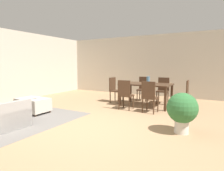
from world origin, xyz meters
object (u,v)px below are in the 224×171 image
(dining_chair_head_west, at_px, (115,88))
(potted_plant, at_px, (182,109))
(vase_centerpiece, at_px, (148,80))
(dining_chair_near_left, at_px, (125,93))
(dining_chair_far_right, at_px, (163,89))
(book_on_ottoman, at_px, (38,98))
(dining_chair_far_left, at_px, (143,87))
(dining_chair_near_right, at_px, (149,95))
(ottoman_table, at_px, (33,105))
(dining_table, at_px, (146,86))
(dining_chair_head_east, at_px, (184,93))

(dining_chair_head_west, relative_size, potted_plant, 1.11)
(vase_centerpiece, height_order, potted_plant, vase_centerpiece)
(dining_chair_near_left, bearing_deg, dining_chair_far_right, 66.09)
(dining_chair_near_left, distance_m, dining_chair_far_right, 1.82)
(dining_chair_head_west, xyz_separation_m, book_on_ottoman, (-1.16, -2.48, -0.08))
(dining_chair_near_left, bearing_deg, potted_plant, -34.16)
(dining_chair_far_left, height_order, dining_chair_head_west, same)
(dining_chair_near_right, height_order, dining_chair_head_west, same)
(ottoman_table, xyz_separation_m, dining_table, (2.52, 2.50, 0.43))
(dining_chair_near_right, xyz_separation_m, dining_chair_far_left, (-0.82, 1.77, 0.00))
(dining_chair_near_left, xyz_separation_m, book_on_ottoman, (-2.01, -1.59, -0.08))
(dining_chair_near_left, distance_m, dining_chair_far_left, 1.74)
(ottoman_table, bearing_deg, book_on_ottoman, 23.39)
(dining_chair_near_left, height_order, book_on_ottoman, dining_chair_near_left)
(ottoman_table, xyz_separation_m, dining_chair_head_east, (3.74, 2.48, 0.28))
(dining_chair_near_left, height_order, vase_centerpiece, vase_centerpiece)
(dining_chair_far_right, bearing_deg, dining_table, -113.93)
(dining_chair_near_right, height_order, book_on_ottoman, dining_chair_near_right)
(book_on_ottoman, bearing_deg, dining_chair_near_right, 29.29)
(dining_table, xyz_separation_m, vase_centerpiece, (0.08, -0.03, 0.21))
(vase_centerpiece, bearing_deg, dining_chair_head_west, 177.00)
(dining_chair_head_east, bearing_deg, dining_chair_near_left, -152.52)
(ottoman_table, bearing_deg, dining_chair_head_east, 33.59)
(dining_chair_near_left, distance_m, dining_chair_head_west, 1.22)
(potted_plant, bearing_deg, ottoman_table, -174.57)
(dining_chair_near_left, bearing_deg, book_on_ottoman, -141.53)
(dining_chair_far_left, distance_m, dining_chair_far_right, 0.78)
(potted_plant, bearing_deg, dining_chair_head_west, 141.67)
(dining_chair_far_right, distance_m, book_on_ottoman, 4.26)
(dining_chair_far_right, xyz_separation_m, book_on_ottoman, (-2.74, -3.26, -0.08))
(dining_table, xyz_separation_m, dining_chair_near_right, (0.41, -0.87, -0.15))
(book_on_ottoman, distance_m, potted_plant, 3.90)
(dining_table, bearing_deg, dining_chair_far_right, 66.07)
(dining_chair_far_left, bearing_deg, vase_centerpiece, -61.99)
(dining_chair_near_right, relative_size, potted_plant, 1.11)
(dining_chair_near_left, height_order, potted_plant, dining_chair_near_left)
(ottoman_table, distance_m, vase_centerpiece, 3.64)
(dining_chair_head_east, xyz_separation_m, potted_plant, (0.29, -2.10, -0.03))
(dining_chair_near_right, distance_m, dining_chair_far_left, 1.95)
(dining_table, bearing_deg, dining_chair_head_east, -0.83)
(dining_chair_head_west, bearing_deg, vase_centerpiece, -3.00)
(dining_table, xyz_separation_m, dining_chair_far_right, (0.37, 0.82, -0.15))
(dining_chair_far_left, distance_m, book_on_ottoman, 3.87)
(dining_chair_head_east, bearing_deg, dining_table, 179.17)
(dining_chair_far_left, bearing_deg, dining_chair_head_east, -29.32)
(ottoman_table, bearing_deg, vase_centerpiece, 43.49)
(dining_chair_head_west, height_order, book_on_ottoman, dining_chair_head_west)
(dining_chair_near_left, bearing_deg, dining_table, 66.12)
(dining_chair_far_right, height_order, book_on_ottoman, dining_chair_far_right)
(dining_chair_far_left, height_order, vase_centerpiece, vase_centerpiece)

